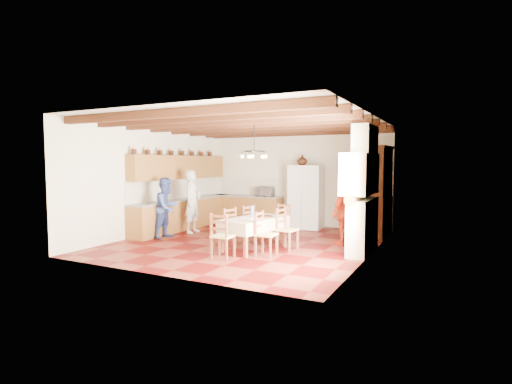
{
  "coord_description": "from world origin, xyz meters",
  "views": [
    {
      "loc": [
        4.68,
        -8.65,
        2.0
      ],
      "look_at": [
        0.1,
        0.3,
        1.25
      ],
      "focal_mm": 28.0,
      "sensor_mm": 36.0,
      "label": 1
    }
  ],
  "objects_px": {
    "chair_left_near": "(225,228)",
    "chair_left_far": "(244,224)",
    "chair_right_far": "(287,229)",
    "microwave": "(265,192)",
    "dining_table": "(254,221)",
    "person_man": "(193,201)",
    "person_woman_blue": "(167,208)",
    "chair_right_near": "(266,234)",
    "refrigerator": "(306,197)",
    "chair_end_near": "(223,235)",
    "chair_end_far": "(280,223)",
    "hutch": "(378,192)",
    "person_woman_red": "(344,214)"
  },
  "relations": [
    {
      "from": "chair_left_near",
      "to": "chair_left_far",
      "type": "xyz_separation_m",
      "value": [
        0.12,
        0.7,
        0.0
      ]
    },
    {
      "from": "chair_right_far",
      "to": "microwave",
      "type": "height_order",
      "value": "microwave"
    },
    {
      "from": "dining_table",
      "to": "person_man",
      "type": "relative_size",
      "value": 1.0
    },
    {
      "from": "chair_right_far",
      "to": "person_woman_blue",
      "type": "distance_m",
      "value": 3.42
    },
    {
      "from": "chair_right_near",
      "to": "person_woman_blue",
      "type": "relative_size",
      "value": 0.6
    },
    {
      "from": "refrigerator",
      "to": "dining_table",
      "type": "xyz_separation_m",
      "value": [
        -0.04,
        -3.35,
        -0.31
      ]
    },
    {
      "from": "chair_left_near",
      "to": "chair_left_far",
      "type": "relative_size",
      "value": 1.0
    },
    {
      "from": "chair_right_far",
      "to": "chair_right_near",
      "type": "bearing_deg",
      "value": 177.1
    },
    {
      "from": "chair_left_near",
      "to": "chair_end_near",
      "type": "distance_m",
      "value": 0.97
    },
    {
      "from": "dining_table",
      "to": "chair_right_near",
      "type": "bearing_deg",
      "value": -40.86
    },
    {
      "from": "chair_left_near",
      "to": "chair_end_far",
      "type": "xyz_separation_m",
      "value": [
        0.85,
        1.27,
        0.0
      ]
    },
    {
      "from": "chair_left_near",
      "to": "person_woman_blue",
      "type": "bearing_deg",
      "value": -87.68
    },
    {
      "from": "chair_left_near",
      "to": "microwave",
      "type": "xyz_separation_m",
      "value": [
        -0.76,
        3.74,
        0.57
      ]
    },
    {
      "from": "hutch",
      "to": "chair_left_near",
      "type": "bearing_deg",
      "value": -131.56
    },
    {
      "from": "dining_table",
      "to": "chair_left_far",
      "type": "bearing_deg",
      "value": 137.85
    },
    {
      "from": "chair_left_near",
      "to": "chair_end_near",
      "type": "height_order",
      "value": "same"
    },
    {
      "from": "person_woman_red",
      "to": "microwave",
      "type": "xyz_separation_m",
      "value": [
        -3.14,
        2.12,
        0.29
      ]
    },
    {
      "from": "person_woman_red",
      "to": "microwave",
      "type": "height_order",
      "value": "person_woman_red"
    },
    {
      "from": "refrigerator",
      "to": "chair_right_near",
      "type": "height_order",
      "value": "refrigerator"
    },
    {
      "from": "hutch",
      "to": "dining_table",
      "type": "height_order",
      "value": "hutch"
    },
    {
      "from": "chair_left_near",
      "to": "chair_end_near",
      "type": "bearing_deg",
      "value": 42.69
    },
    {
      "from": "hutch",
      "to": "chair_end_near",
      "type": "bearing_deg",
      "value": -119.91
    },
    {
      "from": "chair_end_far",
      "to": "person_woman_blue",
      "type": "bearing_deg",
      "value": -151.62
    },
    {
      "from": "chair_left_near",
      "to": "person_man",
      "type": "distance_m",
      "value": 2.33
    },
    {
      "from": "chair_right_near",
      "to": "chair_end_far",
      "type": "distance_m",
      "value": 1.56
    },
    {
      "from": "refrigerator",
      "to": "chair_right_near",
      "type": "bearing_deg",
      "value": -86.84
    },
    {
      "from": "chair_right_far",
      "to": "person_woman_blue",
      "type": "relative_size",
      "value": 0.6
    },
    {
      "from": "dining_table",
      "to": "chair_end_near",
      "type": "distance_m",
      "value": 1.08
    },
    {
      "from": "refrigerator",
      "to": "chair_right_far",
      "type": "height_order",
      "value": "refrigerator"
    },
    {
      "from": "chair_right_near",
      "to": "person_woman_blue",
      "type": "xyz_separation_m",
      "value": [
        -3.24,
        0.66,
        0.32
      ]
    },
    {
      "from": "person_woman_red",
      "to": "chair_left_far",
      "type": "bearing_deg",
      "value": -50.9
    },
    {
      "from": "chair_left_far",
      "to": "chair_right_far",
      "type": "bearing_deg",
      "value": 97.95
    },
    {
      "from": "dining_table",
      "to": "person_woman_red",
      "type": "xyz_separation_m",
      "value": [
        1.7,
        1.42,
        0.12
      ]
    },
    {
      "from": "microwave",
      "to": "refrigerator",
      "type": "bearing_deg",
      "value": -12.34
    },
    {
      "from": "chair_end_far",
      "to": "chair_right_far",
      "type": "bearing_deg",
      "value": -44.21
    },
    {
      "from": "chair_left_far",
      "to": "person_man",
      "type": "bearing_deg",
      "value": -90.25
    },
    {
      "from": "chair_end_far",
      "to": "microwave",
      "type": "height_order",
      "value": "microwave"
    },
    {
      "from": "chair_end_far",
      "to": "person_man",
      "type": "distance_m",
      "value": 2.76
    },
    {
      "from": "chair_end_far",
      "to": "refrigerator",
      "type": "bearing_deg",
      "value": 105.04
    },
    {
      "from": "chair_right_near",
      "to": "hutch",
      "type": "bearing_deg",
      "value": -28.96
    },
    {
      "from": "chair_left_far",
      "to": "person_woman_red",
      "type": "relative_size",
      "value": 0.63
    },
    {
      "from": "person_woman_blue",
      "to": "person_woman_red",
      "type": "distance_m",
      "value": 4.58
    },
    {
      "from": "hutch",
      "to": "chair_right_near",
      "type": "bearing_deg",
      "value": -115.21
    },
    {
      "from": "chair_left_near",
      "to": "chair_end_far",
      "type": "height_order",
      "value": "same"
    },
    {
      "from": "person_woman_blue",
      "to": "microwave",
      "type": "xyz_separation_m",
      "value": [
        1.27,
        3.34,
        0.25
      ]
    },
    {
      "from": "refrigerator",
      "to": "chair_left_near",
      "type": "height_order",
      "value": "refrigerator"
    },
    {
      "from": "dining_table",
      "to": "refrigerator",
      "type": "bearing_deg",
      "value": 89.29
    },
    {
      "from": "person_man",
      "to": "chair_left_far",
      "type": "bearing_deg",
      "value": -114.4
    },
    {
      "from": "chair_right_near",
      "to": "chair_end_near",
      "type": "relative_size",
      "value": 1.0
    },
    {
      "from": "dining_table",
      "to": "chair_right_far",
      "type": "bearing_deg",
      "value": 23.83
    }
  ]
}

